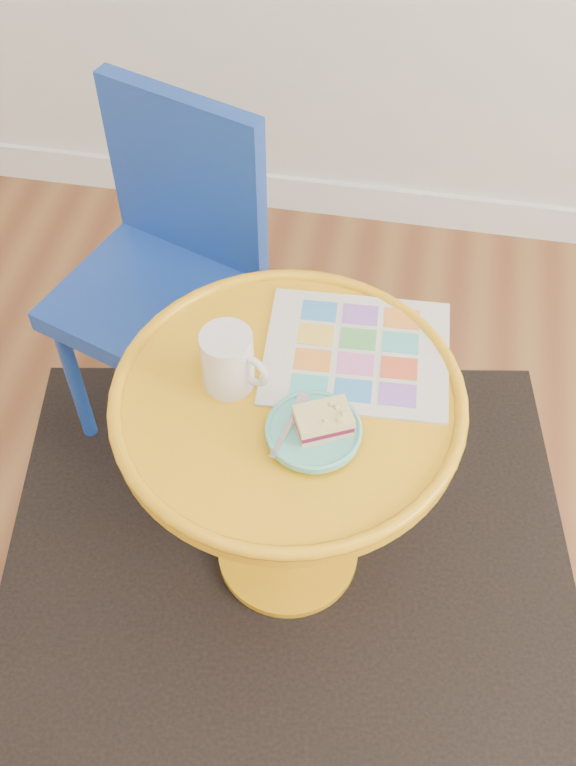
% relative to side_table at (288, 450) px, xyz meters
% --- Properties ---
extents(room_walls, '(4.00, 4.00, 4.00)m').
position_rel_side_table_xyz_m(room_walls, '(-0.66, 0.22, -0.37)').
color(room_walls, silver).
rests_on(room_walls, ground).
extents(rug, '(1.47, 1.30, 0.01)m').
position_rel_side_table_xyz_m(rug, '(0.00, 0.00, -0.43)').
color(rug, black).
rests_on(rug, ground).
extents(side_table, '(0.63, 0.63, 0.60)m').
position_rel_side_table_xyz_m(side_table, '(0.00, 0.00, 0.00)').
color(side_table, '#EBA313').
rests_on(side_table, ground).
extents(chair, '(0.48, 0.48, 0.85)m').
position_rel_side_table_xyz_m(chair, '(-0.34, 0.40, 0.06)').
color(chair, '#183B9C').
rests_on(chair, ground).
extents(newspaper, '(0.35, 0.30, 0.01)m').
position_rel_side_table_xyz_m(newspaper, '(0.11, 0.12, 0.17)').
color(newspaper, silver).
rests_on(newspaper, side_table).
extents(mug, '(0.13, 0.09, 0.12)m').
position_rel_side_table_xyz_m(mug, '(-0.11, 0.01, 0.23)').
color(mug, silver).
rests_on(mug, side_table).
extents(plate, '(0.16, 0.16, 0.02)m').
position_rel_side_table_xyz_m(plate, '(0.06, -0.08, 0.19)').
color(plate, '#5EC6B7').
rests_on(plate, newspaper).
extents(cake_slice, '(0.11, 0.10, 0.04)m').
position_rel_side_table_xyz_m(cake_slice, '(0.07, -0.07, 0.21)').
color(cake_slice, '#D3BC8C').
rests_on(cake_slice, plate).
extents(fork, '(0.05, 0.14, 0.00)m').
position_rel_side_table_xyz_m(fork, '(0.02, -0.07, 0.19)').
color(fork, silver).
rests_on(fork, plate).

